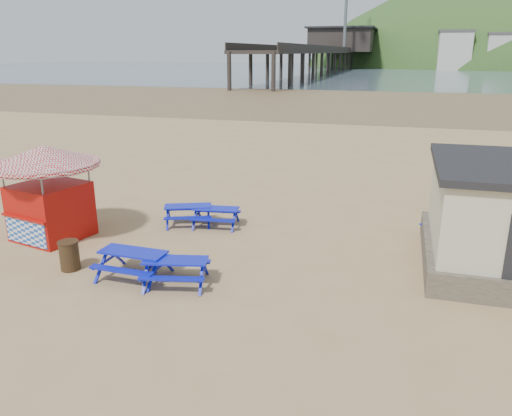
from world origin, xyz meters
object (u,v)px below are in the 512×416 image
(picnic_table_blue_b, at_px, (216,217))
(ice_cream_kiosk, at_px, (47,180))
(picnic_table_yellow, at_px, (52,222))
(litter_bin, at_px, (69,255))
(picnic_table_blue_a, at_px, (188,215))

(picnic_table_blue_b, height_order, ice_cream_kiosk, ice_cream_kiosk)
(ice_cream_kiosk, bearing_deg, picnic_table_yellow, 143.20)
(picnic_table_yellow, xyz_separation_m, litter_bin, (2.42, -2.39, 0.02))
(picnic_table_blue_a, distance_m, picnic_table_yellow, 4.71)
(ice_cream_kiosk, bearing_deg, picnic_table_blue_a, 45.97)
(picnic_table_blue_a, bearing_deg, ice_cream_kiosk, -168.53)
(picnic_table_yellow, distance_m, litter_bin, 3.40)
(picnic_table_blue_a, height_order, picnic_table_yellow, picnic_table_yellow)
(ice_cream_kiosk, bearing_deg, litter_bin, -31.38)
(picnic_table_blue_a, height_order, picnic_table_blue_b, picnic_table_blue_a)
(picnic_table_yellow, xyz_separation_m, ice_cream_kiosk, (0.21, -0.25, 1.58))
(litter_bin, bearing_deg, picnic_table_blue_b, 60.09)
(picnic_table_yellow, relative_size, litter_bin, 2.57)
(picnic_table_blue_a, xyz_separation_m, picnic_table_blue_b, (1.05, 0.08, -0.01))
(picnic_table_yellow, bearing_deg, picnic_table_blue_a, 37.68)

